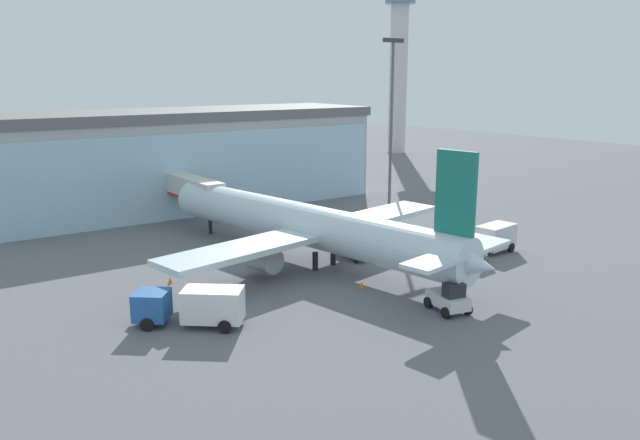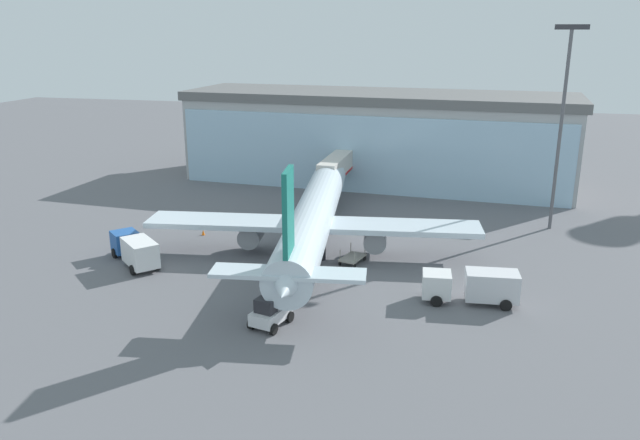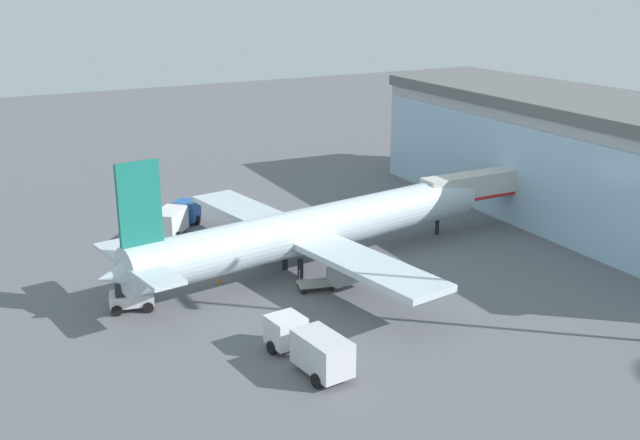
% 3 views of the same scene
% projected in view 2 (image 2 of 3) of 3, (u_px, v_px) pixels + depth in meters
% --- Properties ---
extents(ground, '(240.00, 240.00, 0.00)m').
position_uv_depth(ground, '(318.00, 267.00, 55.97)').
color(ground, slate).
extents(terminal_building, '(53.47, 17.91, 12.29)m').
position_uv_depth(terminal_building, '(377.00, 137.00, 86.18)').
color(terminal_building, '#ABABAB').
rests_on(terminal_building, ground).
extents(jet_bridge, '(2.50, 13.98, 5.59)m').
position_uv_depth(jet_bridge, '(339.00, 165.00, 77.88)').
color(jet_bridge, beige).
rests_on(jet_bridge, ground).
extents(apron_light_mast, '(3.20, 0.40, 20.93)m').
position_uv_depth(apron_light_mast, '(562.00, 114.00, 63.32)').
color(apron_light_mast, '#59595E').
rests_on(apron_light_mast, ground).
extents(airplane, '(31.28, 38.13, 11.42)m').
position_uv_depth(airplane, '(313.00, 218.00, 58.89)').
color(airplane, silver).
rests_on(airplane, ground).
extents(catering_truck, '(6.91, 6.51, 2.65)m').
position_uv_depth(catering_truck, '(135.00, 249.00, 56.30)').
color(catering_truck, '#2659A5').
rests_on(catering_truck, ground).
extents(fuel_truck, '(7.47, 3.05, 2.65)m').
position_uv_depth(fuel_truck, '(474.00, 285.00, 48.32)').
color(fuel_truck, silver).
rests_on(fuel_truck, ground).
extents(baggage_cart, '(2.26, 3.12, 1.50)m').
position_uv_depth(baggage_cart, '(353.00, 258.00, 56.89)').
color(baggage_cart, '#9E998C').
rests_on(baggage_cart, ground).
extents(pushback_tug, '(2.84, 3.55, 2.30)m').
position_uv_depth(pushback_tug, '(270.00, 313.00, 44.70)').
color(pushback_tug, silver).
rests_on(pushback_tug, ground).
extents(safety_cone_nose, '(0.36, 0.36, 0.55)m').
position_uv_depth(safety_cone_nose, '(281.00, 280.00, 52.35)').
color(safety_cone_nose, orange).
rests_on(safety_cone_nose, ground).
extents(safety_cone_wingtip, '(0.36, 0.36, 0.55)m').
position_uv_depth(safety_cone_wingtip, '(203.00, 233.00, 64.65)').
color(safety_cone_wingtip, orange).
rests_on(safety_cone_wingtip, ground).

